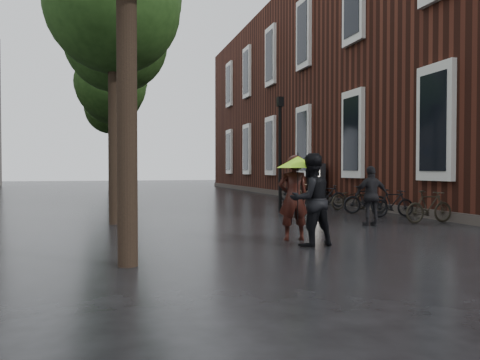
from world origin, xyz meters
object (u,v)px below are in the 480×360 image
object	(u,v)px
person_black	(311,200)
pedestrian_walking	(371,196)
ad_lightbox	(318,183)
person_burgundy	(293,198)
lamp_post	(280,142)
parked_bicycles	(338,196)

from	to	relation	value
person_black	pedestrian_walking	size ratio (longest dim) A/B	1.14
pedestrian_walking	ad_lightbox	bearing A→B (deg)	-99.23
person_burgundy	person_black	xyz separation A→B (m)	(0.04, -0.82, 0.01)
ad_lightbox	lamp_post	distance (m)	5.20
ad_lightbox	person_black	bearing A→B (deg)	-111.85
person_black	parked_bicycles	xyz separation A→B (m)	(5.00, 8.30, -0.46)
person_black	parked_bicycles	world-z (taller)	person_black
ad_lightbox	lamp_post	world-z (taller)	lamp_post
pedestrian_walking	lamp_post	size ratio (longest dim) A/B	0.39
person_burgundy	ad_lightbox	distance (m)	11.86
person_black	parked_bicycles	distance (m)	9.70
parked_bicycles	ad_lightbox	size ratio (longest dim) A/B	5.94
pedestrian_walking	person_black	bearing A→B (deg)	48.11
pedestrian_walking	parked_bicycles	world-z (taller)	pedestrian_walking
parked_bicycles	pedestrian_walking	bearing A→B (deg)	-109.28
person_black	pedestrian_walking	world-z (taller)	person_black
person_black	parked_bicycles	bearing A→B (deg)	-129.41
parked_bicycles	person_black	bearing A→B (deg)	-121.05
person_black	person_burgundy	bearing A→B (deg)	-95.75
parked_bicycles	ad_lightbox	bearing A→B (deg)	79.70
ad_lightbox	lamp_post	size ratio (longest dim) A/B	0.43
parked_bicycles	person_burgundy	bearing A→B (deg)	-123.95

